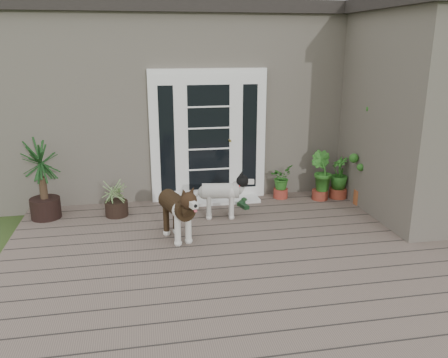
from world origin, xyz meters
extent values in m
cube|color=#6B5B4C|center=(0.00, 0.40, 0.06)|extent=(6.20, 4.60, 0.12)
cube|color=#665E54|center=(0.00, 4.65, 1.55)|extent=(7.40, 4.00, 3.10)
cube|color=#2D2826|center=(0.00, 4.65, 3.20)|extent=(7.60, 4.20, 0.20)
cube|color=#665E54|center=(2.90, 1.50, 1.55)|extent=(1.60, 2.40, 3.10)
cube|color=#2D2826|center=(2.90, 1.50, 3.20)|extent=(1.80, 2.60, 0.20)
cube|color=white|center=(-0.20, 2.60, 1.19)|extent=(1.90, 0.14, 2.15)
cube|color=white|center=(-0.20, 2.40, 0.14)|extent=(1.60, 0.40, 0.05)
imported|color=#225518|center=(1.00, 2.40, 0.36)|extent=(0.53, 0.53, 0.48)
imported|color=#1C651F|center=(1.63, 2.21, 0.42)|extent=(0.56, 0.56, 0.60)
imported|color=#194C15|center=(1.96, 2.24, 0.40)|extent=(0.38, 0.38, 0.57)
camera|label=1|loc=(-1.31, -4.72, 2.64)|focal=36.87mm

